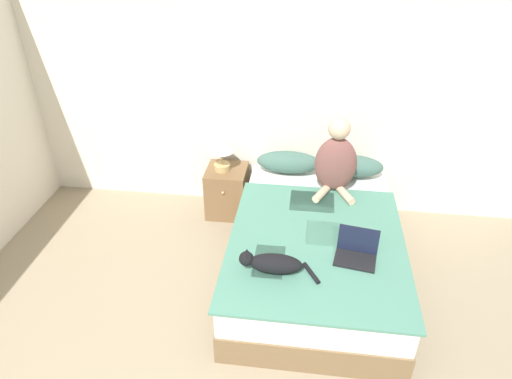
% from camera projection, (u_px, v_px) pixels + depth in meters
% --- Properties ---
extents(wall_back, '(5.58, 0.05, 2.55)m').
position_uv_depth(wall_back, '(256.00, 88.00, 4.39)').
color(wall_back, silver).
rests_on(wall_back, ground_plane).
extents(bed, '(1.40, 2.09, 0.50)m').
position_uv_depth(bed, '(315.00, 251.00, 3.93)').
color(bed, brown).
rests_on(bed, ground_plane).
extents(pillow_near, '(0.63, 0.25, 0.21)m').
position_uv_depth(pillow_near, '(288.00, 162.00, 4.53)').
color(pillow_near, '#42665B').
rests_on(pillow_near, bed).
extents(pillow_far, '(0.63, 0.25, 0.21)m').
position_uv_depth(pillow_far, '(351.00, 166.00, 4.46)').
color(pillow_far, '#42665B').
rests_on(pillow_far, bed).
extents(person_sitting, '(0.39, 0.37, 0.72)m').
position_uv_depth(person_sitting, '(336.00, 161.00, 4.13)').
color(person_sitting, brown).
rests_on(person_sitting, bed).
extents(cat_tabby, '(0.60, 0.20, 0.17)m').
position_uv_depth(cat_tabby, '(272.00, 263.00, 3.30)').
color(cat_tabby, black).
rests_on(cat_tabby, bed).
extents(laptop_open, '(0.34, 0.30, 0.22)m').
position_uv_depth(laptop_open, '(356.00, 253.00, 3.45)').
color(laptop_open, black).
rests_on(laptop_open, bed).
extents(nightstand, '(0.40, 0.43, 0.51)m').
position_uv_depth(nightstand, '(227.00, 191.00, 4.73)').
color(nightstand, brown).
rests_on(nightstand, ground_plane).
extents(table_lamp, '(0.26, 0.26, 0.40)m').
position_uv_depth(table_lamp, '(221.00, 145.00, 4.44)').
color(table_lamp, tan).
rests_on(table_lamp, nightstand).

